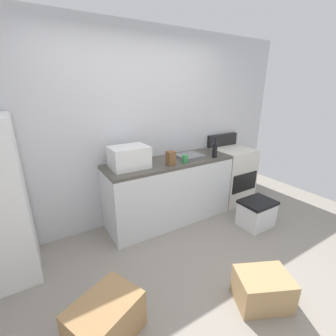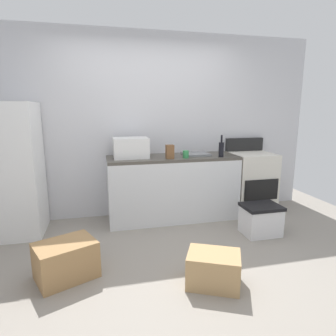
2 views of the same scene
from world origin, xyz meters
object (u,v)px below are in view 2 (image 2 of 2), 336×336
at_px(refrigerator, 11,170).
at_px(cardboard_box_large, 213,269).
at_px(storage_bin, 261,219).
at_px(coffee_mug, 186,154).
at_px(knife_block, 170,152).
at_px(microwave, 131,148).
at_px(stove_oven, 250,181).
at_px(wine_bottle, 221,149).
at_px(cardboard_box_medium, 66,260).

bearing_deg(refrigerator, cardboard_box_large, -38.59).
bearing_deg(cardboard_box_large, storage_bin, 41.24).
distance_m(coffee_mug, knife_block, 0.22).
xyz_separation_m(refrigerator, storage_bin, (2.98, -0.74, -0.62)).
xyz_separation_m(microwave, storage_bin, (1.51, -0.81, -0.84)).
distance_m(refrigerator, stove_oven, 3.29).
distance_m(knife_block, cardboard_box_large, 1.71).
distance_m(refrigerator, coffee_mug, 2.19).
bearing_deg(knife_block, cardboard_box_large, -88.53).
bearing_deg(stove_oven, coffee_mug, -170.49).
distance_m(refrigerator, wine_bottle, 2.69).
height_order(coffee_mug, cardboard_box_large, coffee_mug).
relative_size(knife_block, storage_bin, 0.39).
height_order(microwave, coffee_mug, microwave).
bearing_deg(storage_bin, wine_bottle, 117.23).
height_order(cardboard_box_large, storage_bin, storage_bin).
distance_m(stove_oven, wine_bottle, 0.83).
relative_size(cardboard_box_large, cardboard_box_medium, 0.88).
bearing_deg(cardboard_box_medium, microwave, 58.75).
height_order(stove_oven, storage_bin, stove_oven).
xyz_separation_m(refrigerator, cardboard_box_medium, (0.72, -1.18, -0.64)).
relative_size(stove_oven, cardboard_box_large, 2.39).
bearing_deg(storage_bin, coffee_mug, 142.43).
bearing_deg(storage_bin, cardboard_box_large, -138.76).
relative_size(microwave, wine_bottle, 1.53).
distance_m(cardboard_box_large, cardboard_box_medium, 1.36).
xyz_separation_m(refrigerator, coffee_mug, (2.18, -0.13, 0.14)).
relative_size(refrigerator, stove_oven, 1.48).
distance_m(refrigerator, storage_bin, 3.14).
distance_m(wine_bottle, cardboard_box_medium, 2.37).
distance_m(wine_bottle, knife_block, 0.71).
bearing_deg(coffee_mug, cardboard_box_medium, -144.28).
bearing_deg(knife_block, storage_bin, -31.70).
bearing_deg(cardboard_box_medium, knife_block, 40.49).
bearing_deg(wine_bottle, cardboard_box_medium, -152.31).
bearing_deg(stove_oven, refrigerator, -179.03).
relative_size(wine_bottle, cardboard_box_medium, 0.58).
bearing_deg(cardboard_box_large, coffee_mug, 83.09).
bearing_deg(coffee_mug, refrigerator, 176.68).
relative_size(coffee_mug, cardboard_box_large, 0.22).
xyz_separation_m(wine_bottle, cardboard_box_large, (-0.67, -1.45, -0.86)).
bearing_deg(storage_bin, stove_oven, 70.33).
distance_m(coffee_mug, cardboard_box_large, 1.69).
relative_size(coffee_mug, cardboard_box_medium, 0.19).
relative_size(wine_bottle, coffee_mug, 3.00).
bearing_deg(microwave, stove_oven, -0.28).
bearing_deg(knife_block, cardboard_box_medium, -139.51).
height_order(refrigerator, microwave, refrigerator).
height_order(refrigerator, cardboard_box_medium, refrigerator).
relative_size(stove_oven, cardboard_box_medium, 2.12).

